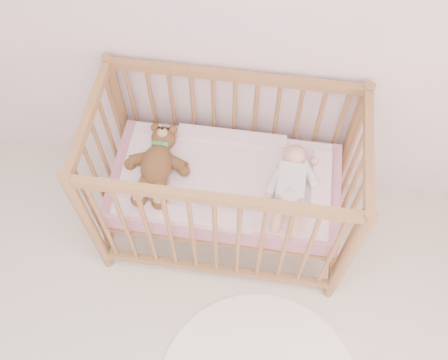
# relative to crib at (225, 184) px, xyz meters

# --- Properties ---
(wall_back) EXTENTS (4.00, 0.02, 2.70)m
(wall_back) POSITION_rel_crib_xyz_m (-0.11, 0.40, 0.85)
(wall_back) COLOR silver
(wall_back) RESTS_ON floor
(crib) EXTENTS (1.36, 0.76, 1.00)m
(crib) POSITION_rel_crib_xyz_m (0.00, 0.00, 0.00)
(crib) COLOR #A07844
(crib) RESTS_ON floor
(mattress) EXTENTS (1.22, 0.62, 0.13)m
(mattress) POSITION_rel_crib_xyz_m (0.00, 0.00, -0.01)
(mattress) COLOR pink
(mattress) RESTS_ON crib
(blanket) EXTENTS (1.10, 0.58, 0.06)m
(blanket) POSITION_rel_crib_xyz_m (0.00, 0.00, 0.06)
(blanket) COLOR #E79FB3
(blanket) RESTS_ON mattress
(baby) EXTENTS (0.29, 0.56, 0.13)m
(baby) POSITION_rel_crib_xyz_m (0.34, -0.02, 0.14)
(baby) COLOR silver
(baby) RESTS_ON blanket
(teddy_bear) EXTENTS (0.36, 0.52, 0.14)m
(teddy_bear) POSITION_rel_crib_xyz_m (-0.36, -0.02, 0.15)
(teddy_bear) COLOR brown
(teddy_bear) RESTS_ON blanket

